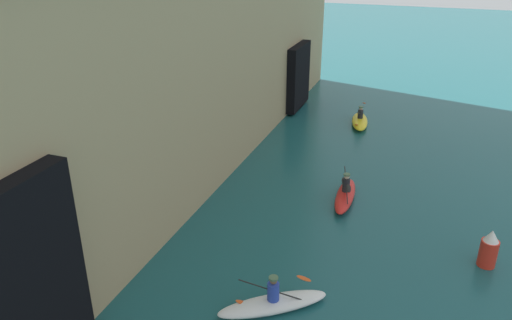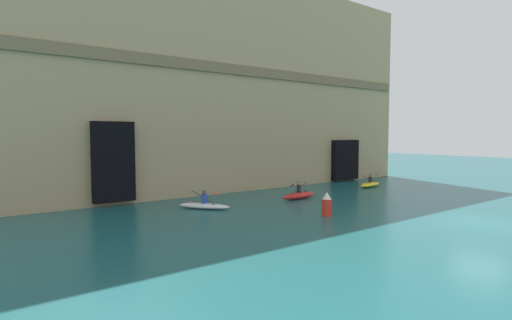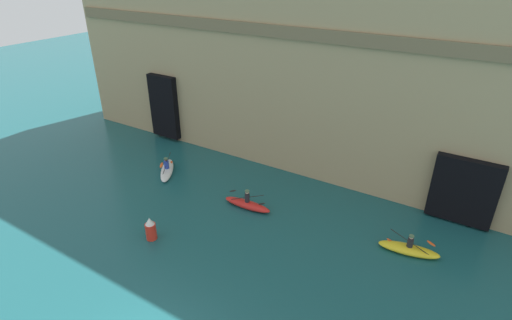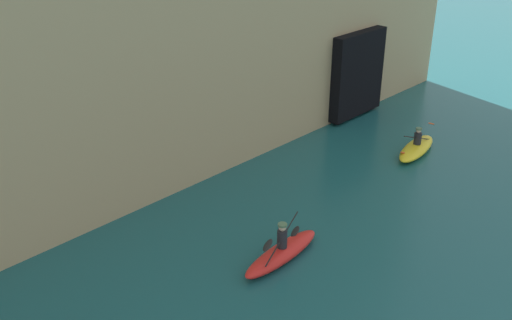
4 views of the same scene
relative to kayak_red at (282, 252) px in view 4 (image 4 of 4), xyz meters
name	(u,v)px [view 4 (image 4 of 4)]	position (x,y,z in m)	size (l,w,h in m)	color
kayak_red	(282,252)	(0.00, 0.00, 0.00)	(2.95, 0.80, 1.15)	red
kayak_yellow	(416,148)	(8.80, 0.87, -0.03)	(2.96, 1.30, 1.07)	yellow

